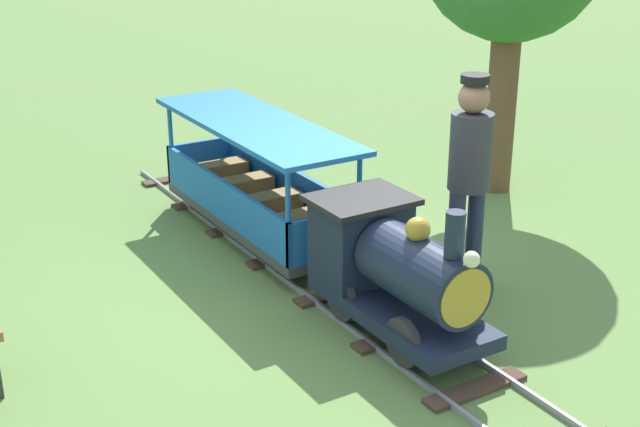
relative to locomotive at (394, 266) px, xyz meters
name	(u,v)px	position (x,y,z in m)	size (l,w,h in m)	color
ground_plane	(323,283)	(0.00, -0.88, -0.48)	(60.00, 60.00, 0.00)	#608442
track	(312,274)	(0.00, -1.04, -0.47)	(0.71, 6.05, 0.04)	gray
locomotive	(394,266)	(0.00, 0.00, 0.00)	(0.67, 1.45, 1.02)	#192338
passenger_car	(257,190)	(0.00, -1.94, -0.06)	(0.77, 2.35, 0.97)	#3F3F3F
conductor_person	(469,168)	(-0.82, -0.25, 0.47)	(0.30, 0.30, 1.62)	#282D47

